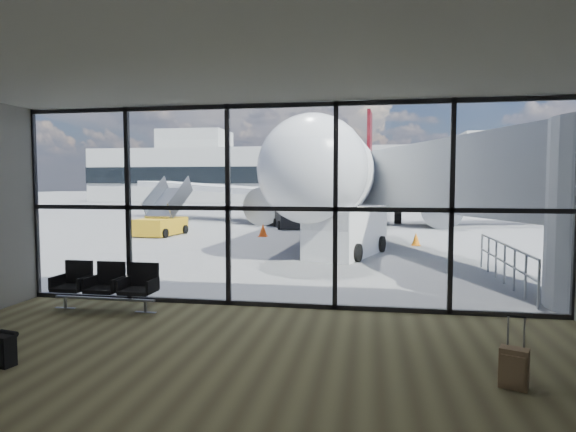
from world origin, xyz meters
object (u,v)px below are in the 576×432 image
(seating_row, at_px, (107,283))
(backpack, at_px, (2,350))
(service_van, at_px, (346,231))
(mobile_stairs, at_px, (162,224))
(airliner, at_px, (355,178))
(belt_loader, at_px, (289,218))
(suitcase, at_px, (514,368))

(seating_row, height_order, backpack, seating_row)
(service_van, xyz_separation_m, mobile_stairs, (-10.11, 5.75, -0.35))
(mobile_stairs, bearing_deg, service_van, -23.72)
(airliner, xyz_separation_m, service_van, (0.13, -16.62, -2.24))
(belt_loader, bearing_deg, seating_row, -109.90)
(belt_loader, distance_m, mobile_stairs, 8.09)
(suitcase, bearing_deg, backpack, -153.65)
(airliner, relative_size, mobile_stairs, 10.91)
(airliner, bearing_deg, service_van, -86.28)
(suitcase, xyz_separation_m, service_van, (-2.80, 11.80, 0.66))
(mobile_stairs, bearing_deg, suitcase, -47.74)
(belt_loader, bearing_deg, mobile_stairs, -156.14)
(airliner, height_order, mobile_stairs, airliner)
(seating_row, relative_size, airliner, 0.06)
(airliner, relative_size, belt_loader, 9.46)
(backpack, xyz_separation_m, mobile_stairs, (-5.57, 17.99, 0.35))
(suitcase, height_order, service_van, service_van)
(seating_row, distance_m, backpack, 3.37)
(backpack, distance_m, belt_loader, 23.39)
(service_van, bearing_deg, backpack, -91.49)
(seating_row, height_order, service_van, service_van)
(suitcase, distance_m, airliner, 28.72)
(airliner, distance_m, service_van, 16.77)
(belt_loader, bearing_deg, suitcase, -91.28)
(seating_row, relative_size, service_van, 0.50)
(airliner, bearing_deg, suitcase, -80.83)
(airliner, distance_m, mobile_stairs, 14.98)
(suitcase, relative_size, mobile_stairs, 0.26)
(mobile_stairs, bearing_deg, seating_row, -64.00)
(airliner, relative_size, service_van, 8.76)
(backpack, bearing_deg, seating_row, 106.25)
(service_van, bearing_deg, seating_row, -99.28)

